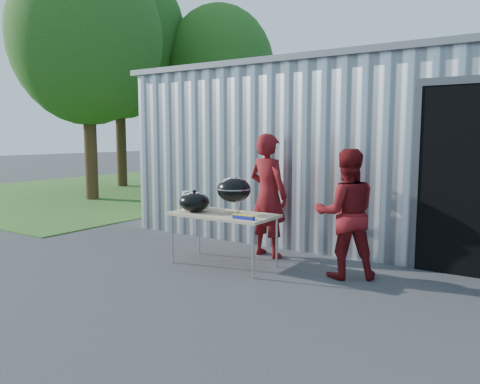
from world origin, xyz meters
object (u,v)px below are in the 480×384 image
Objects in this scene: person_bystander at (346,214)px; kettle_grill at (234,185)px; person_cook at (268,195)px; folding_table at (223,216)px.

kettle_grill is at bearing -17.58° from person_bystander.
person_cook is at bearing 82.20° from kettle_grill.
person_cook is at bearing 71.37° from folding_table.
person_cook is 1.45m from person_bystander.
kettle_grill is (0.16, 0.02, 0.45)m from folding_table.
folding_table is 0.80× the size of person_cook.
folding_table is at bearing -171.95° from kettle_grill.
kettle_grill is 0.50× the size of person_cook.
folding_table is 0.48m from kettle_grill.
person_bystander reaches higher than folding_table.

